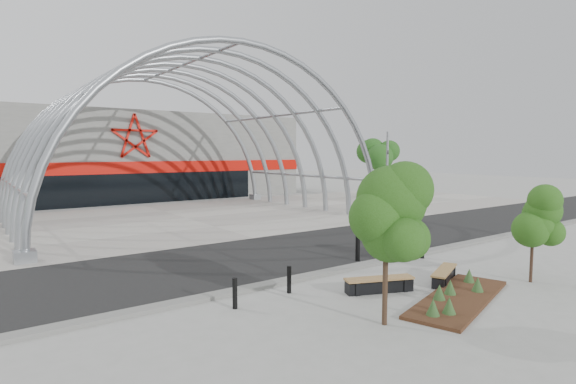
{
  "coord_description": "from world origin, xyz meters",
  "views": [
    {
      "loc": [
        -11.79,
        -12.29,
        4.39
      ],
      "look_at": [
        0.0,
        4.0,
        2.6
      ],
      "focal_mm": 28.0,
      "sensor_mm": 36.0,
      "label": 1
    }
  ],
  "objects_px": {
    "street_tree_0": "(387,208)",
    "bench_0": "(379,285)",
    "bollard_2": "(384,250)",
    "signal_pole": "(387,174)",
    "bench_1": "(444,276)",
    "street_tree_1": "(534,218)"
  },
  "relations": [
    {
      "from": "street_tree_0",
      "to": "bench_0",
      "type": "relative_size",
      "value": 1.85
    },
    {
      "from": "bollard_2",
      "to": "signal_pole",
      "type": "bearing_deg",
      "value": 41.4
    },
    {
      "from": "signal_pole",
      "to": "bench_1",
      "type": "relative_size",
      "value": 2.73
    },
    {
      "from": "signal_pole",
      "to": "street_tree_1",
      "type": "relative_size",
      "value": 1.89
    },
    {
      "from": "signal_pole",
      "to": "bench_1",
      "type": "distance_m",
      "value": 14.82
    },
    {
      "from": "signal_pole",
      "to": "bench_0",
      "type": "distance_m",
      "value": 16.27
    },
    {
      "from": "street_tree_0",
      "to": "bollard_2",
      "type": "bearing_deg",
      "value": 42.09
    },
    {
      "from": "street_tree_0",
      "to": "bollard_2",
      "type": "relative_size",
      "value": 4.72
    },
    {
      "from": "street_tree_0",
      "to": "street_tree_1",
      "type": "height_order",
      "value": "street_tree_0"
    },
    {
      "from": "bench_1",
      "to": "street_tree_0",
      "type": "bearing_deg",
      "value": -162.81
    },
    {
      "from": "signal_pole",
      "to": "street_tree_1",
      "type": "height_order",
      "value": "signal_pole"
    },
    {
      "from": "street_tree_1",
      "to": "bollard_2",
      "type": "relative_size",
      "value": 3.44
    },
    {
      "from": "street_tree_1",
      "to": "bollard_2",
      "type": "xyz_separation_m",
      "value": [
        -1.75,
        4.95,
        -1.74
      ]
    },
    {
      "from": "street_tree_0",
      "to": "bench_0",
      "type": "bearing_deg",
      "value": 45.48
    },
    {
      "from": "signal_pole",
      "to": "street_tree_0",
      "type": "distance_m",
      "value": 18.72
    },
    {
      "from": "signal_pole",
      "to": "bollard_2",
      "type": "xyz_separation_m",
      "value": [
        -8.88,
        -7.83,
        -2.55
      ]
    },
    {
      "from": "signal_pole",
      "to": "bollard_2",
      "type": "height_order",
      "value": "signal_pole"
    },
    {
      "from": "street_tree_0",
      "to": "bench_1",
      "type": "relative_size",
      "value": 1.99
    },
    {
      "from": "signal_pole",
      "to": "bench_0",
      "type": "bearing_deg",
      "value": -138.99
    },
    {
      "from": "street_tree_0",
      "to": "bench_1",
      "type": "xyz_separation_m",
      "value": [
        4.51,
        1.39,
        -2.78
      ]
    },
    {
      "from": "bench_0",
      "to": "bench_1",
      "type": "distance_m",
      "value": 2.67
    },
    {
      "from": "bollard_2",
      "to": "bench_0",
      "type": "bearing_deg",
      "value": -140.09
    }
  ]
}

